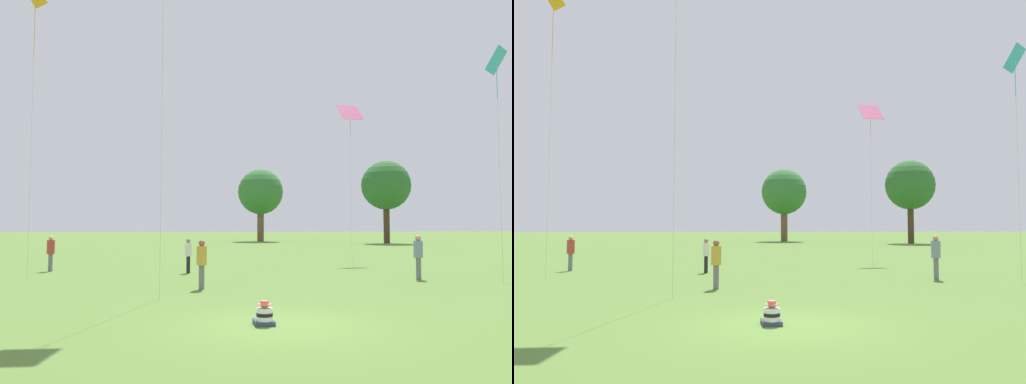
# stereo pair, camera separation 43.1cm
# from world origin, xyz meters

# --- Properties ---
(ground_plane) EXTENTS (300.00, 300.00, 0.00)m
(ground_plane) POSITION_xyz_m (0.00, 0.00, 0.00)
(ground_plane) COLOR #567A33
(seated_toddler) EXTENTS (0.47, 0.57, 0.55)m
(seated_toddler) POSITION_xyz_m (-0.34, -0.06, 0.21)
(seated_toddler) COLOR #383D56
(seated_toddler) RESTS_ON ground
(person_standing_0) EXTENTS (0.48, 0.48, 1.68)m
(person_standing_0) POSITION_xyz_m (-9.29, 13.31, 1.00)
(person_standing_0) COLOR slate
(person_standing_0) RESTS_ON ground
(person_standing_1) EXTENTS (0.44, 0.44, 1.58)m
(person_standing_1) POSITION_xyz_m (-2.73, 12.00, 0.95)
(person_standing_1) COLOR black
(person_standing_1) RESTS_ON ground
(person_standing_3) EXTENTS (0.40, 0.40, 1.68)m
(person_standing_3) POSITION_xyz_m (-1.93, 6.19, 1.00)
(person_standing_3) COLOR slate
(person_standing_3) RESTS_ON ground
(person_standing_5) EXTENTS (0.50, 0.50, 1.79)m
(person_standing_5) POSITION_xyz_m (6.72, 8.64, 1.07)
(person_standing_5) COLOR slate
(person_standing_5) RESTS_ON ground
(kite_0) EXTENTS (1.55, 1.19, 9.70)m
(kite_0) POSITION_xyz_m (6.76, 18.86, 9.03)
(kite_0) COLOR pink
(kite_0) RESTS_ON ground
(kite_2) EXTENTS (1.11, 1.09, 8.99)m
(kite_2) POSITION_xyz_m (9.34, 7.06, 8.34)
(kite_2) COLOR #339EDB
(kite_2) RESTS_ON ground
(kite_3) EXTENTS (1.02, 1.00, 11.65)m
(kite_3) POSITION_xyz_m (-8.67, 8.77, 10.79)
(kite_3) COLOR orange
(kite_3) RESTS_ON ground
(distant_tree_0) EXTENTS (5.89, 5.89, 9.91)m
(distant_tree_0) POSITION_xyz_m (18.75, 47.37, 6.91)
(distant_tree_0) COLOR #473323
(distant_tree_0) RESTS_ON ground
(distant_tree_1) EXTENTS (6.07, 6.07, 9.68)m
(distant_tree_1) POSITION_xyz_m (4.27, 55.59, 6.58)
(distant_tree_1) COLOR brown
(distant_tree_1) RESTS_ON ground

